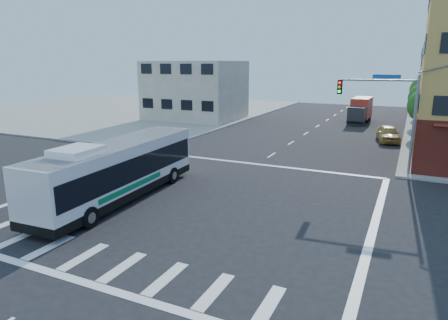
% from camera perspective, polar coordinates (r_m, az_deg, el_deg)
% --- Properties ---
extents(ground, '(120.00, 120.00, 0.00)m').
position_cam_1_polar(ground, '(23.19, -3.60, -5.87)').
color(ground, black).
rests_on(ground, ground).
extents(sidewalk_nw, '(50.00, 50.00, 0.15)m').
position_cam_1_polar(sidewalk_nw, '(71.18, -14.85, 7.08)').
color(sidewalk_nw, gray).
rests_on(sidewalk_nw, ground).
extents(building_west, '(12.06, 10.06, 8.00)m').
position_cam_1_polar(building_west, '(56.45, -4.13, 9.88)').
color(building_west, beige).
rests_on(building_west, ground).
extents(signal_mast_ne, '(7.91, 1.13, 8.07)m').
position_cam_1_polar(signal_mast_ne, '(29.88, 22.42, 7.36)').
color(signal_mast_ne, slate).
rests_on(signal_mast_ne, ground).
extents(street_tree_a, '(3.60, 3.60, 5.53)m').
position_cam_1_polar(street_tree_a, '(47.21, 26.99, 7.18)').
color(street_tree_a, '#3C2815').
rests_on(street_tree_a, ground).
extents(street_tree_b, '(3.80, 3.80, 5.79)m').
position_cam_1_polar(street_tree_b, '(55.17, 26.86, 8.10)').
color(street_tree_b, '#3C2815').
rests_on(street_tree_b, ground).
extents(street_tree_c, '(3.40, 3.40, 5.29)m').
position_cam_1_polar(street_tree_c, '(63.17, 26.72, 8.38)').
color(street_tree_c, '#3C2815').
rests_on(street_tree_c, ground).
extents(street_tree_d, '(4.00, 4.00, 6.03)m').
position_cam_1_polar(street_tree_d, '(71.13, 26.68, 9.17)').
color(street_tree_d, '#3C2815').
rests_on(street_tree_d, ground).
extents(transit_bus, '(3.27, 12.61, 3.70)m').
position_cam_1_polar(transit_bus, '(23.67, -14.92, -1.32)').
color(transit_bus, black).
rests_on(transit_bus, ground).
extents(box_truck, '(2.37, 7.29, 3.25)m').
position_cam_1_polar(box_truck, '(56.08, 18.89, 6.66)').
color(box_truck, '#2A292E').
rests_on(box_truck, ground).
extents(parked_car, '(2.83, 5.07, 1.63)m').
position_cam_1_polar(parked_car, '(43.45, 22.40, 3.49)').
color(parked_car, tan).
rests_on(parked_car, ground).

